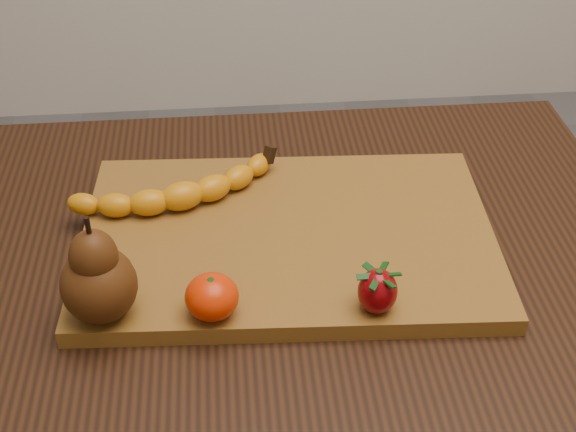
{
  "coord_description": "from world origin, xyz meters",
  "views": [
    {
      "loc": [
        0.03,
        -0.64,
        1.32
      ],
      "look_at": [
        0.1,
        0.05,
        0.8
      ],
      "focal_mm": 50.0,
      "sensor_mm": 36.0,
      "label": 1
    }
  ],
  "objects_px": {
    "pear": "(96,269)",
    "table": "(208,346)",
    "mandarin": "(212,297)",
    "cutting_board": "(288,238)"
  },
  "relations": [
    {
      "from": "table",
      "to": "cutting_board",
      "type": "height_order",
      "value": "cutting_board"
    },
    {
      "from": "mandarin",
      "to": "pear",
      "type": "bearing_deg",
      "value": 174.37
    },
    {
      "from": "pear",
      "to": "mandarin",
      "type": "height_order",
      "value": "pear"
    },
    {
      "from": "pear",
      "to": "mandarin",
      "type": "bearing_deg",
      "value": -5.63
    },
    {
      "from": "pear",
      "to": "table",
      "type": "bearing_deg",
      "value": 33.29
    },
    {
      "from": "cutting_board",
      "to": "pear",
      "type": "height_order",
      "value": "pear"
    },
    {
      "from": "pear",
      "to": "mandarin",
      "type": "relative_size",
      "value": 2.19
    },
    {
      "from": "cutting_board",
      "to": "table",
      "type": "bearing_deg",
      "value": -148.25
    },
    {
      "from": "table",
      "to": "cutting_board",
      "type": "xyz_separation_m",
      "value": [
        0.1,
        0.05,
        0.11
      ]
    },
    {
      "from": "table",
      "to": "pear",
      "type": "bearing_deg",
      "value": -146.71
    }
  ]
}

